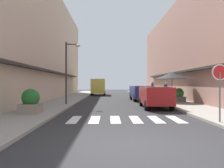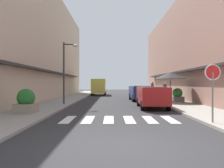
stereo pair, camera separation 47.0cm
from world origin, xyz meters
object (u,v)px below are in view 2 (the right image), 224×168
street_lamp (67,66)px  cafe_umbrella (171,76)px  parked_car_near (153,95)px  round_street_sign (214,78)px  pedestrian_walking_near (166,90)px  parked_car_mid (141,91)px  delivery_van (100,86)px  pedestrian_walking_far (153,89)px  planter_midblock (178,95)px  planter_corner (27,102)px

street_lamp → cafe_umbrella: size_ratio=1.72×
parked_car_near → round_street_sign: (1.31, -6.24, 0.99)m
street_lamp → pedestrian_walking_near: size_ratio=2.81×
parked_car_mid → delivery_van: delivery_van is taller
parked_car_mid → pedestrian_walking_near: bearing=14.3°
street_lamp → pedestrian_walking_near: bearing=31.5°
street_lamp → pedestrian_walking_far: 12.83m
delivery_van → cafe_umbrella: cafe_umbrella is taller
cafe_umbrella → planter_midblock: 1.90m
delivery_van → cafe_umbrella: size_ratio=1.96×
parked_car_near → delivery_van: size_ratio=0.79×
cafe_umbrella → pedestrian_walking_near: size_ratio=1.64×
parked_car_near → planter_midblock: parked_car_near is taller
pedestrian_walking_near → street_lamp: bearing=133.0°
parked_car_near → planter_corner: (-7.34, -3.31, -0.21)m
planter_corner → round_street_sign: bearing=-18.7°
parked_car_near → parked_car_mid: size_ratio=0.99×
parked_car_near → pedestrian_walking_near: bearing=70.2°
delivery_van → pedestrian_walking_near: (7.32, -10.45, -0.40)m
pedestrian_walking_far → parked_car_near: bearing=-56.9°
cafe_umbrella → planter_corner: (-9.58, -7.06, -1.65)m
planter_midblock → pedestrian_walking_far: (-0.87, 7.26, 0.43)m
street_lamp → parked_car_near: bearing=-17.0°
parked_car_near → street_lamp: (-6.24, 1.91, 2.14)m
parked_car_near → delivery_van: (-4.67, 17.82, 0.48)m
cafe_umbrella → pedestrian_walking_near: cafe_umbrella is taller
parked_car_mid → planter_midblock: 3.91m
cafe_umbrella → street_lamp: bearing=-167.8°
cafe_umbrella → pedestrian_walking_far: (-0.13, 7.70, -1.27)m
planter_corner → street_lamp: bearing=78.1°
round_street_sign → cafe_umbrella: bearing=84.7°
street_lamp → cafe_umbrella: bearing=12.2°
planter_corner → cafe_umbrella: bearing=36.4°
round_street_sign → pedestrian_walking_near: (1.34, 13.61, -0.90)m
round_street_sign → planter_midblock: round_street_sign is taller
round_street_sign → parked_car_mid: bearing=95.8°
parked_car_near → pedestrian_walking_near: size_ratio=2.53×
round_street_sign → street_lamp: bearing=132.8°
parked_car_near → parked_car_mid: 6.70m
parked_car_near → round_street_sign: size_ratio=1.82×
parked_car_near → round_street_sign: bearing=-78.1°
street_lamp → pedestrian_walking_far: size_ratio=2.60×
round_street_sign → pedestrian_walking_near: bearing=84.4°
cafe_umbrella → pedestrian_walking_far: bearing=91.0°
round_street_sign → pedestrian_walking_far: size_ratio=1.28×
parked_car_near → parked_car_mid: (-0.00, 6.70, 0.00)m
cafe_umbrella → pedestrian_walking_far: cafe_umbrella is taller
planter_corner → delivery_van: bearing=82.8°
parked_car_mid → planter_midblock: (2.98, -2.51, -0.26)m
round_street_sign → street_lamp: size_ratio=0.49×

